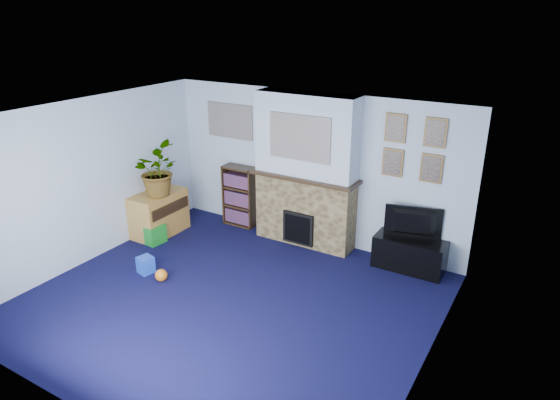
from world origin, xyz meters
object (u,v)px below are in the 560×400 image
Objects in this scene: television at (413,224)px; bookshelf at (240,197)px; tv_stand at (409,255)px; sideboard at (159,214)px.

bookshelf reaches higher than television.
tv_stand is 0.96× the size of bookshelf.
sideboard is (-0.95, -1.01, -0.15)m from bookshelf.
tv_stand is at bearing -1.45° from bookshelf.
sideboard is (-3.96, -0.95, -0.36)m from television.
television is 0.87× the size of sideboard.
bookshelf reaches higher than sideboard.
television reaches higher than tv_stand.
bookshelf is at bearing -15.86° from television.
television reaches higher than sideboard.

